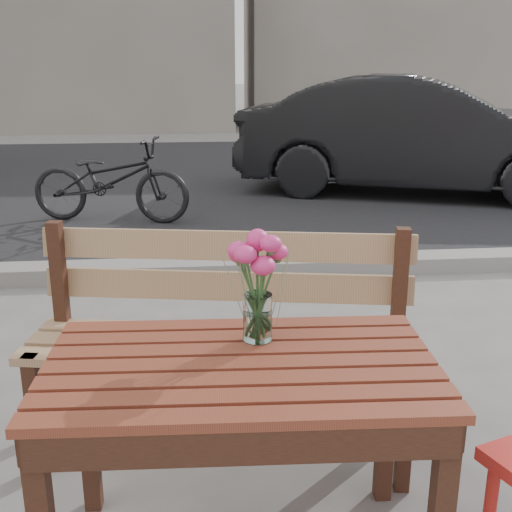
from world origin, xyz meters
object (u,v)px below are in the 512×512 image
Objects in this scene: main_table at (241,397)px; bicycle at (110,180)px; main_vase at (258,272)px; parked_car at (419,136)px.

bicycle reaches higher than main_table.
main_table is at bearing -113.23° from main_vase.
parked_car reaches higher than main_table.
main_vase is at bearing 175.66° from parked_car.
parked_car is at bearing 68.61° from main_table.
bicycle is at bearing 126.77° from parked_car.
main_vase is 4.60m from bicycle.
main_vase reaches higher than main_table.
main_table is 6.21m from parked_car.
parked_car is at bearing 66.13° from main_vase.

